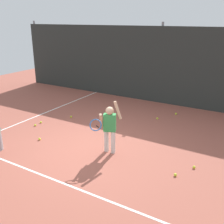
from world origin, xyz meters
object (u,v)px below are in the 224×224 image
tennis_ball_3 (40,139)px  tennis_ball_5 (176,114)px  tennis_ball_4 (35,125)px  tennis_player (109,126)px  tennis_ball_2 (157,118)px  tennis_ball_0 (175,175)px  tennis_ball_8 (194,167)px  tennis_ball_7 (71,117)px  tennis_ball_1 (41,122)px

tennis_ball_3 → tennis_ball_5: size_ratio=1.00×
tennis_ball_3 → tennis_ball_4: (-0.86, 0.67, 0.00)m
tennis_player → tennis_ball_2: bearing=63.3°
tennis_ball_2 → tennis_ball_5: bearing=63.1°
tennis_ball_0 → tennis_ball_5: size_ratio=1.00×
tennis_ball_2 → tennis_ball_4: 3.98m
tennis_ball_2 → tennis_ball_8: size_ratio=1.00×
tennis_ball_7 → tennis_ball_8: same height
tennis_ball_1 → tennis_ball_2: bearing=36.1°
tennis_ball_3 → tennis_ball_5: (2.60, 3.97, 0.00)m
tennis_ball_1 → tennis_ball_4: 0.27m
tennis_player → tennis_ball_1: tennis_player is taller
tennis_player → tennis_ball_1: bearing=146.3°
tennis_ball_5 → tennis_ball_7: bearing=-144.4°
tennis_ball_2 → tennis_ball_4: (-3.08, -2.53, 0.00)m
tennis_player → tennis_ball_4: (-2.90, 0.28, -0.69)m
tennis_ball_8 → tennis_ball_1: bearing=177.4°
tennis_ball_3 → tennis_ball_7: size_ratio=1.00×
tennis_ball_4 → tennis_ball_7: size_ratio=1.00×
tennis_ball_0 → tennis_ball_5: bearing=108.0°
tennis_player → tennis_ball_2: (0.17, 2.81, -0.69)m
tennis_ball_1 → tennis_ball_3: 1.29m
tennis_ball_1 → tennis_ball_8: (4.98, -0.23, 0.00)m
tennis_ball_1 → tennis_ball_0: bearing=-9.0°
tennis_ball_1 → tennis_ball_5: 4.62m
tennis_ball_5 → tennis_ball_8: same height
tennis_ball_1 → tennis_ball_4: size_ratio=1.00×
tennis_ball_0 → tennis_ball_7: size_ratio=1.00×
tennis_ball_4 → tennis_ball_7: same height
tennis_ball_4 → tennis_ball_8: (4.96, 0.04, 0.00)m
tennis_player → tennis_ball_2: 2.90m
tennis_ball_4 → tennis_player: bearing=-5.5°
tennis_ball_3 → tennis_ball_7: (-0.38, 1.84, 0.00)m
tennis_ball_0 → tennis_ball_1: size_ratio=1.00×
tennis_ball_5 → tennis_ball_3: bearing=-123.2°
tennis_ball_2 → tennis_ball_4: same height
tennis_ball_7 → tennis_ball_5: bearing=35.6°
tennis_ball_2 → tennis_ball_8: (1.88, -2.49, 0.00)m
tennis_ball_3 → tennis_player: bearing=10.9°
tennis_ball_0 → tennis_ball_1: bearing=171.0°
tennis_ball_0 → tennis_ball_2: 3.42m
tennis_ball_8 → tennis_ball_4: bearing=-179.5°
tennis_ball_1 → tennis_ball_2: 3.84m
tennis_ball_7 → tennis_ball_1: bearing=-119.7°
tennis_ball_5 → tennis_ball_7: size_ratio=1.00×
tennis_ball_3 → tennis_ball_4: 1.09m
tennis_ball_1 → tennis_ball_8: size_ratio=1.00×
tennis_ball_4 → tennis_ball_7: 1.27m
tennis_ball_3 → tennis_ball_8: (4.09, 0.71, 0.00)m
tennis_player → tennis_ball_0: bearing=-29.6°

